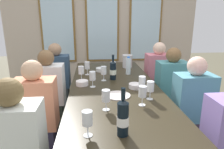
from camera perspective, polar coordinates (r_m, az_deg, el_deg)
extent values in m
plane|color=brown|center=(2.61, 0.61, -18.60)|extent=(12.00, 12.00, 0.00)
cube|color=#BCAB96|center=(4.58, -2.75, 15.53)|extent=(4.16, 0.06, 2.90)
cube|color=brown|center=(4.58, -15.09, 15.03)|extent=(0.72, 0.03, 1.88)
cube|color=silver|center=(4.57, -15.12, 15.03)|extent=(0.64, 0.01, 1.80)
cube|color=brown|center=(4.54, -2.72, 15.53)|extent=(0.72, 0.03, 1.88)
cube|color=silver|center=(4.52, -2.71, 15.53)|extent=(0.64, 0.01, 1.80)
cube|color=brown|center=(4.68, 9.41, 15.36)|extent=(0.72, 0.03, 1.88)
cube|color=silver|center=(4.67, 9.46, 15.35)|extent=(0.64, 0.01, 1.80)
cube|color=#2C2517|center=(2.28, 0.66, -3.53)|extent=(0.96, 2.39, 0.04)
cube|color=#2C2517|center=(3.43, -7.77, -3.45)|extent=(0.07, 0.07, 0.70)
cube|color=#2C2517|center=(3.48, 4.96, -3.06)|extent=(0.07, 0.07, 0.70)
cylinder|color=white|center=(1.98, 1.77, -5.86)|extent=(0.24, 0.24, 0.01)
cylinder|color=silver|center=(3.07, 4.33, 3.55)|extent=(0.14, 0.14, 0.17)
cylinder|color=silver|center=(3.05, 4.36, 5.30)|extent=(0.16, 0.16, 0.02)
cylinder|color=black|center=(2.46, 0.28, 0.92)|extent=(0.07, 0.07, 0.21)
cone|color=black|center=(2.43, 0.28, 3.54)|extent=(0.07, 0.07, 0.02)
cylinder|color=black|center=(2.42, 0.28, 4.68)|extent=(0.03, 0.03, 0.08)
cylinder|color=silver|center=(2.46, 0.28, 0.69)|extent=(0.08, 0.08, 0.06)
cylinder|color=black|center=(1.32, 3.05, -12.41)|extent=(0.08, 0.08, 0.22)
cone|color=black|center=(1.27, 3.13, -7.49)|extent=(0.08, 0.08, 0.02)
cylinder|color=black|center=(1.25, 3.17, -5.41)|extent=(0.03, 0.03, 0.08)
cylinder|color=white|center=(1.33, 3.04, -12.83)|extent=(0.08, 0.08, 0.06)
cylinder|color=white|center=(2.86, -3.05, 1.39)|extent=(0.15, 0.15, 0.05)
cylinder|color=white|center=(2.29, -8.36, -2.38)|extent=(0.14, 0.14, 0.05)
cylinder|color=white|center=(2.20, 6.53, -3.21)|extent=(0.14, 0.14, 0.05)
cylinder|color=white|center=(2.69, 4.60, 2.35)|extent=(0.06, 0.06, 0.22)
cylinder|color=blue|center=(2.67, 4.65, 4.85)|extent=(0.04, 0.04, 0.02)
cylinder|color=white|center=(1.38, -6.75, -16.59)|extent=(0.06, 0.06, 0.00)
cylinder|color=white|center=(1.36, -6.80, -15.18)|extent=(0.01, 0.01, 0.07)
cylinder|color=white|center=(1.32, -6.93, -12.01)|extent=(0.07, 0.07, 0.09)
cylinder|color=maroon|center=(1.33, -6.87, -13.39)|extent=(0.06, 0.06, 0.02)
cylinder|color=white|center=(2.07, 8.30, -5.09)|extent=(0.06, 0.06, 0.00)
cylinder|color=white|center=(2.06, 8.34, -4.06)|extent=(0.01, 0.01, 0.07)
cylinder|color=white|center=(2.03, 8.44, -1.81)|extent=(0.07, 0.07, 0.09)
cylinder|color=#590C19|center=(2.04, 8.40, -2.66)|extent=(0.06, 0.06, 0.03)
cylinder|color=white|center=(2.69, 0.32, -0.02)|extent=(0.06, 0.06, 0.00)
cylinder|color=white|center=(2.68, 0.32, 0.80)|extent=(0.01, 0.01, 0.07)
cylinder|color=white|center=(2.66, 0.32, 2.57)|extent=(0.07, 0.07, 0.09)
cylinder|color=white|center=(1.80, 8.39, -8.44)|extent=(0.06, 0.06, 0.00)
cylinder|color=white|center=(1.79, 8.44, -7.29)|extent=(0.01, 0.01, 0.07)
cylinder|color=white|center=(1.75, 8.56, -4.73)|extent=(0.07, 0.07, 0.09)
cylinder|color=maroon|center=(1.77, 8.51, -5.80)|extent=(0.06, 0.06, 0.02)
cylinder|color=white|center=(1.70, -1.67, -9.82)|extent=(0.06, 0.06, 0.00)
cylinder|color=white|center=(1.68, -1.68, -8.60)|extent=(0.01, 0.01, 0.07)
cylinder|color=white|center=(1.65, -1.70, -5.92)|extent=(0.07, 0.07, 0.09)
cylinder|color=beige|center=(1.66, -1.69, -6.80)|extent=(0.06, 0.06, 0.04)
cylinder|color=white|center=(2.45, -2.32, -1.64)|extent=(0.06, 0.06, 0.00)
cylinder|color=white|center=(2.44, -2.33, -0.76)|extent=(0.01, 0.01, 0.07)
cylinder|color=white|center=(2.41, -2.35, 1.18)|extent=(0.07, 0.07, 0.09)
cylinder|color=maroon|center=(2.42, -2.34, 0.42)|extent=(0.06, 0.06, 0.03)
cylinder|color=white|center=(2.49, -8.52, -1.52)|extent=(0.06, 0.06, 0.00)
cylinder|color=white|center=(2.48, -8.56, -0.65)|extent=(0.01, 0.01, 0.07)
cylinder|color=white|center=(2.45, -8.64, 1.26)|extent=(0.07, 0.07, 0.09)
cylinder|color=white|center=(2.71, -6.90, 0.00)|extent=(0.06, 0.06, 0.00)
cylinder|color=white|center=(2.70, -6.92, 0.80)|extent=(0.01, 0.01, 0.07)
cylinder|color=white|center=(2.68, -6.98, 2.56)|extent=(0.07, 0.07, 0.09)
cylinder|color=white|center=(2.24, -5.42, -3.43)|extent=(0.06, 0.06, 0.00)
cylinder|color=white|center=(2.22, -5.44, -2.47)|extent=(0.01, 0.01, 0.07)
cylinder|color=white|center=(2.20, -5.50, -0.36)|extent=(0.07, 0.07, 0.09)
cylinder|color=#590C19|center=(2.21, -5.48, -1.19)|extent=(0.06, 0.06, 0.02)
cylinder|color=white|center=(1.94, 10.51, -6.75)|extent=(0.06, 0.06, 0.00)
cylinder|color=white|center=(1.92, 10.57, -5.66)|extent=(0.01, 0.01, 0.07)
cylinder|color=white|center=(1.89, 10.70, -3.27)|extent=(0.07, 0.07, 0.09)
cylinder|color=beige|center=(1.90, 10.66, -4.07)|extent=(0.06, 0.06, 0.03)
cube|color=#29342B|center=(2.76, -16.62, -11.82)|extent=(0.32, 0.24, 0.45)
cube|color=silver|center=(2.58, -17.43, -2.63)|extent=(0.38, 0.24, 0.48)
sphere|color=brown|center=(2.50, -18.04, 4.45)|extent=(0.19, 0.19, 0.19)
cube|color=#323831|center=(2.91, 15.62, -10.23)|extent=(0.32, 0.24, 0.45)
cube|color=teal|center=(2.75, 16.33, -1.46)|extent=(0.38, 0.24, 0.48)
sphere|color=brown|center=(2.67, 16.88, 5.22)|extent=(0.19, 0.19, 0.19)
cube|color=#2E373B|center=(3.31, -14.68, -6.89)|extent=(0.32, 0.24, 0.45)
cube|color=navy|center=(3.16, -15.27, 0.90)|extent=(0.38, 0.24, 0.48)
sphere|color=#9B7658|center=(3.10, -15.71, 6.72)|extent=(0.19, 0.19, 0.19)
cube|color=#2C2B43|center=(3.39, 12.28, -6.17)|extent=(0.32, 0.24, 0.45)
cube|color=pink|center=(3.25, 12.76, 1.46)|extent=(0.38, 0.24, 0.48)
sphere|color=beige|center=(3.19, 13.11, 7.13)|extent=(0.19, 0.19, 0.19)
cube|color=white|center=(1.59, -25.58, -15.51)|extent=(0.38, 0.24, 0.48)
sphere|color=brown|center=(1.46, -27.10, -4.45)|extent=(0.19, 0.19, 0.19)
cube|color=#2F2A42|center=(2.28, -19.37, -18.51)|extent=(0.32, 0.24, 0.45)
cube|color=#DF8562|center=(2.06, -20.56, -7.71)|extent=(0.38, 0.24, 0.48)
sphere|color=tan|center=(1.96, -21.48, 1.07)|extent=(0.19, 0.19, 0.19)
cube|color=#372E41|center=(2.44, 20.70, -16.13)|extent=(0.32, 0.24, 0.45)
cube|color=teal|center=(2.24, 21.86, -5.93)|extent=(0.38, 0.24, 0.48)
sphere|color=beige|center=(2.15, 22.75, 2.18)|extent=(0.19, 0.19, 0.19)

